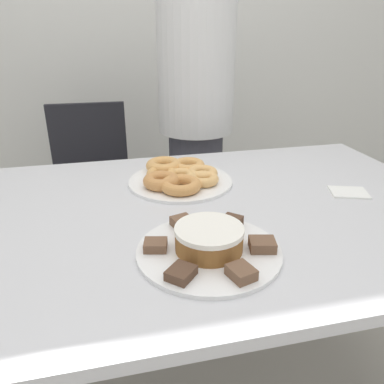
{
  "coord_description": "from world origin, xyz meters",
  "views": [
    {
      "loc": [
        -0.25,
        -0.94,
        1.22
      ],
      "look_at": [
        -0.03,
        -0.01,
        0.8
      ],
      "focal_mm": 35.0,
      "sensor_mm": 36.0,
      "label": 1
    }
  ],
  "objects_px": {
    "plate_cake": "(209,251)",
    "frosted_cake": "(209,238)",
    "plate_donuts": "(180,181)",
    "office_chair_left": "(93,197)",
    "napkin": "(348,192)",
    "person_standing": "(196,119)"
  },
  "relations": [
    {
      "from": "person_standing",
      "to": "plate_donuts",
      "type": "relative_size",
      "value": 4.49
    },
    {
      "from": "plate_donuts",
      "to": "napkin",
      "type": "relative_size",
      "value": 2.58
    },
    {
      "from": "plate_cake",
      "to": "frosted_cake",
      "type": "relative_size",
      "value": 2.12
    },
    {
      "from": "plate_donuts",
      "to": "frosted_cake",
      "type": "xyz_separation_m",
      "value": [
        -0.02,
        -0.44,
        0.03
      ]
    },
    {
      "from": "frosted_cake",
      "to": "napkin",
      "type": "distance_m",
      "value": 0.57
    },
    {
      "from": "person_standing",
      "to": "frosted_cake",
      "type": "height_order",
      "value": "person_standing"
    },
    {
      "from": "person_standing",
      "to": "plate_cake",
      "type": "height_order",
      "value": "person_standing"
    },
    {
      "from": "office_chair_left",
      "to": "frosted_cake",
      "type": "height_order",
      "value": "office_chair_left"
    },
    {
      "from": "person_standing",
      "to": "plate_donuts",
      "type": "distance_m",
      "value": 0.63
    },
    {
      "from": "office_chair_left",
      "to": "plate_cake",
      "type": "distance_m",
      "value": 1.24
    },
    {
      "from": "office_chair_left",
      "to": "plate_donuts",
      "type": "relative_size",
      "value": 2.49
    },
    {
      "from": "plate_donuts",
      "to": "office_chair_left",
      "type": "bearing_deg",
      "value": 114.51
    },
    {
      "from": "plate_cake",
      "to": "plate_donuts",
      "type": "height_order",
      "value": "same"
    },
    {
      "from": "plate_cake",
      "to": "plate_donuts",
      "type": "bearing_deg",
      "value": 87.08
    },
    {
      "from": "plate_donuts",
      "to": "frosted_cake",
      "type": "height_order",
      "value": "frosted_cake"
    },
    {
      "from": "plate_cake",
      "to": "napkin",
      "type": "height_order",
      "value": "plate_cake"
    },
    {
      "from": "frosted_cake",
      "to": "plate_donuts",
      "type": "bearing_deg",
      "value": 87.08
    },
    {
      "from": "plate_donuts",
      "to": "napkin",
      "type": "height_order",
      "value": "plate_donuts"
    },
    {
      "from": "office_chair_left",
      "to": "frosted_cake",
      "type": "distance_m",
      "value": 1.25
    },
    {
      "from": "person_standing",
      "to": "plate_cake",
      "type": "xyz_separation_m",
      "value": [
        -0.22,
        -1.03,
        -0.07
      ]
    },
    {
      "from": "frosted_cake",
      "to": "napkin",
      "type": "height_order",
      "value": "frosted_cake"
    },
    {
      "from": "napkin",
      "to": "plate_cake",
      "type": "bearing_deg",
      "value": -156.11
    }
  ]
}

